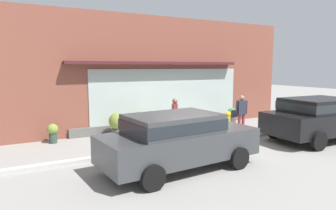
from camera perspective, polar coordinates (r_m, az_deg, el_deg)
name	(u,v)px	position (r m, az deg, el deg)	size (l,w,h in m)	color
ground_plane	(196,144)	(10.85, 5.25, -7.31)	(60.00, 60.00, 0.00)	gray
curb_strip	(199,143)	(10.68, 5.86, -7.23)	(14.00, 0.24, 0.12)	#B2B2AD
storefront	(156,75)	(13.27, -2.31, 5.79)	(14.00, 0.81, 4.88)	brown
fire_hydrant	(228,123)	(12.32, 11.21, -3.34)	(0.41, 0.38, 0.97)	gold
pedestrian_with_handbag	(241,111)	(12.73, 13.64, -1.14)	(0.68, 0.30, 1.56)	#8E333D
pedestrian_passerby	(175,115)	(11.38, 1.31, -1.98)	(0.33, 0.38, 1.56)	#9E9384
parked_car_black	(320,116)	(12.49, 26.92, -1.91)	(4.51, 2.27, 1.58)	black
parked_car_dark_gray	(177,138)	(8.00, 1.80, -6.25)	(4.40, 2.15, 1.51)	#383A3D
potted_plant_low_front	(232,115)	(14.88, 12.01, -1.89)	(0.48, 0.48, 0.75)	#4C4C51
potted_plant_near_hydrant	(117,123)	(11.82, -9.55, -3.47)	(0.67, 0.67, 0.97)	#4C4C51
potted_plant_doorstep	(146,122)	(12.40, -4.23, -3.26)	(0.71, 0.71, 0.87)	#9E6042
potted_plant_corner_tall	(174,123)	(12.89, 1.08, -3.51)	(0.50, 0.50, 0.62)	#4C4C51
potted_plant_window_right	(53,132)	(11.56, -21.00, -4.80)	(0.39, 0.39, 0.71)	#33473D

